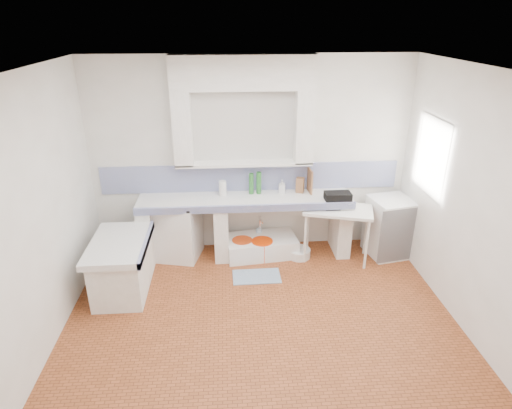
{
  "coord_description": "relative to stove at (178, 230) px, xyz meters",
  "views": [
    {
      "loc": [
        -0.35,
        -3.87,
        3.25
      ],
      "look_at": [
        0.0,
        1.0,
        1.1
      ],
      "focal_mm": 30.26,
      "sensor_mm": 36.0,
      "label": 1
    }
  ],
  "objects": [
    {
      "name": "floor",
      "position": [
        1.07,
        -1.72,
        -0.41
      ],
      "size": [
        4.5,
        4.5,
        0.0
      ],
      "primitive_type": "plane",
      "color": "#974A24",
      "rests_on": "ground"
    },
    {
      "name": "ceiling",
      "position": [
        1.07,
        -1.72,
        2.39
      ],
      "size": [
        4.5,
        4.5,
        0.0
      ],
      "primitive_type": "plane",
      "rotation": [
        3.14,
        0.0,
        0.0
      ],
      "color": "white",
      "rests_on": "ground"
    },
    {
      "name": "wall_back",
      "position": [
        1.07,
        0.28,
        0.99
      ],
      "size": [
        4.5,
        0.0,
        4.5
      ],
      "primitive_type": "plane",
      "rotation": [
        1.57,
        0.0,
        0.0
      ],
      "color": "white",
      "rests_on": "ground"
    },
    {
      "name": "wall_front",
      "position": [
        1.07,
        -3.72,
        0.99
      ],
      "size": [
        4.5,
        0.0,
        4.5
      ],
      "primitive_type": "plane",
      "rotation": [
        -1.57,
        0.0,
        0.0
      ],
      "color": "white",
      "rests_on": "ground"
    },
    {
      "name": "wall_left",
      "position": [
        -1.18,
        -1.72,
        0.99
      ],
      "size": [
        0.0,
        4.5,
        4.5
      ],
      "primitive_type": "plane",
      "rotation": [
        1.57,
        0.0,
        1.57
      ],
      "color": "white",
      "rests_on": "ground"
    },
    {
      "name": "wall_right",
      "position": [
        3.32,
        -1.72,
        0.99
      ],
      "size": [
        0.0,
        4.5,
        4.5
      ],
      "primitive_type": "plane",
      "rotation": [
        1.57,
        0.0,
        -1.57
      ],
      "color": "white",
      "rests_on": "ground"
    },
    {
      "name": "alcove_mass",
      "position": [
        0.97,
        0.15,
        2.16
      ],
      "size": [
        1.9,
        0.25,
        0.45
      ],
      "primitive_type": "cube",
      "color": "white",
      "rests_on": "ground"
    },
    {
      "name": "window_frame",
      "position": [
        3.5,
        -0.52,
        1.19
      ],
      "size": [
        0.35,
        0.86,
        1.06
      ],
      "primitive_type": "cube",
      "color": "#371F11",
      "rests_on": "ground"
    },
    {
      "name": "lace_valance",
      "position": [
        3.35,
        -0.52,
        1.57
      ],
      "size": [
        0.01,
        0.84,
        0.24
      ],
      "primitive_type": "cube",
      "color": "white",
      "rests_on": "ground"
    },
    {
      "name": "counter_slab",
      "position": [
        0.97,
        -0.02,
        0.45
      ],
      "size": [
        3.0,
        0.6,
        0.08
      ],
      "primitive_type": "cube",
      "color": "white",
      "rests_on": "ground"
    },
    {
      "name": "counter_lip",
      "position": [
        0.97,
        -0.3,
        0.45
      ],
      "size": [
        3.0,
        0.04,
        0.1
      ],
      "primitive_type": "cube",
      "color": "navy",
      "rests_on": "ground"
    },
    {
      "name": "counter_pier_left",
      "position": [
        -0.43,
        -0.02,
        -0.0
      ],
      "size": [
        0.2,
        0.55,
        0.82
      ],
      "primitive_type": "cube",
      "color": "white",
      "rests_on": "ground"
    },
    {
      "name": "counter_pier_mid",
      "position": [
        0.62,
        -0.02,
        -0.0
      ],
      "size": [
        0.2,
        0.55,
        0.82
      ],
      "primitive_type": "cube",
      "color": "white",
      "rests_on": "ground"
    },
    {
      "name": "counter_pier_right",
      "position": [
        2.37,
        -0.02,
        -0.0
      ],
      "size": [
        0.2,
        0.55,
        0.82
      ],
      "primitive_type": "cube",
      "color": "white",
      "rests_on": "ground"
    },
    {
      "name": "peninsula_top",
      "position": [
        -0.63,
        -0.82,
        0.25
      ],
      "size": [
        0.7,
        1.1,
        0.08
      ],
      "primitive_type": "cube",
      "color": "white",
      "rests_on": "ground"
    },
    {
      "name": "peninsula_base",
      "position": [
        -0.63,
        -0.82,
        -0.1
      ],
      "size": [
        0.6,
        1.0,
        0.62
      ],
      "primitive_type": "cube",
      "color": "white",
      "rests_on": "ground"
    },
    {
      "name": "peninsula_lip",
      "position": [
        -0.3,
        -0.82,
        0.25
      ],
      "size": [
        0.04,
        1.1,
        0.1
      ],
      "primitive_type": "cube",
      "color": "navy",
      "rests_on": "ground"
    },
    {
      "name": "backsplash",
      "position": [
        1.07,
        0.26,
        0.69
      ],
      "size": [
        4.27,
        0.03,
        0.4
      ],
      "primitive_type": "cube",
      "color": "navy",
      "rests_on": "ground"
    },
    {
      "name": "stove",
      "position": [
        0.0,
        0.0,
        0.0
      ],
      "size": [
        0.7,
        0.68,
        0.83
      ],
      "primitive_type": "cube",
      "rotation": [
        0.0,
        0.0,
        -0.23
      ],
      "color": "white",
      "rests_on": "ground"
    },
    {
      "name": "sink",
      "position": [
        1.2,
        -0.05,
        -0.29
      ],
      "size": [
        1.08,
        0.67,
        0.24
      ],
      "primitive_type": "cube",
      "rotation": [
        0.0,
        0.0,
        0.12
      ],
      "color": "white",
      "rests_on": "ground"
    },
    {
      "name": "side_table",
      "position": [
        2.26,
        -0.23,
        -0.02
      ],
      "size": [
        1.05,
        0.76,
        0.04
      ],
      "primitive_type": "cube",
      "rotation": [
        0.0,
        0.0,
        -0.28
      ],
      "color": "white",
      "rests_on": "ground"
    },
    {
      "name": "fridge",
      "position": [
        3.06,
        -0.15,
        0.02
      ],
      "size": [
        0.66,
        0.66,
        0.86
      ],
      "primitive_type": "cube",
      "rotation": [
        0.0,
        0.0,
        0.19
      ],
      "color": "white",
      "rests_on": "ground"
    },
    {
      "name": "bucket_red",
      "position": [
        0.92,
        -0.11,
        -0.27
      ],
      "size": [
        0.32,
        0.32,
        0.28
      ],
      "primitive_type": "cylinder",
      "rotation": [
        0.0,
        0.0,
        0.08
      ],
      "color": "#D34011",
      "rests_on": "ground"
    },
    {
      "name": "bucket_orange",
      "position": [
        1.2,
        -0.17,
        -0.27
      ],
      "size": [
        0.34,
        0.34,
        0.29
      ],
      "primitive_type": "cylinder",
      "rotation": [
        0.0,
        0.0,
        0.13
      ],
      "color": "#E53400",
      "rests_on": "ground"
    },
    {
      "name": "bucket_blue",
      "position": [
        1.51,
        -0.0,
        -0.28
      ],
      "size": [
        0.32,
        0.32,
        0.27
      ],
      "primitive_type": "cylinder",
      "rotation": [
        0.0,
        0.0,
        -0.12
      ],
      "color": "blue",
      "rests_on": "ground"
    },
    {
      "name": "basin_white",
      "position": [
        1.74,
        -0.17,
        -0.35
      ],
      "size": [
        0.42,
        0.42,
        0.13
      ],
      "primitive_type": "cylinder",
      "rotation": [
        0.0,
        0.0,
        0.38
      ],
      "color": "white",
      "rests_on": "ground"
    },
    {
      "name": "water_bottle_a",
      "position": [
        1.18,
        0.13,
        -0.25
      ],
      "size": [
        0.11,
        0.11,
        0.32
      ],
      "primitive_type": "cylinder",
      "rotation": [
        0.0,
        0.0,
        -0.32
      ],
      "color": "silver",
      "rests_on": "ground"
    },
    {
      "name": "water_bottle_b",
      "position": [
        1.2,
        0.13,
        -0.28
      ],
      "size": [
        0.09,
        0.09,
        0.27
      ],
      "primitive_type": "cylinder",
      "rotation": [
        0.0,
        0.0,
        -0.39
      ],
      "color": "silver",
      "rests_on": "ground"
    },
    {
      "name": "black_bag",
      "position": [
        2.25,
        -0.19,
        0.48
      ],
      "size": [
        0.36,
        0.21,
        0.23
      ],
      "primitive_type": "cube",
      "rotation": [
        0.0,
        0.0,
        0.0
      ],
      "color": "black",
      "rests_on": "side_table"
    },
    {
      "name": "green_bottle_a",
      "position": [
        1.07,
        0.13,
        0.64
      ],
      "size": [
        0.09,
        0.09,
        0.31
      ],
      "primitive_type": "cylinder",
      "rotation": [
        0.0,
        0.0,
        -0.35
      ],
      "color": "#286F2B",
      "rests_on": "counter_slab"
    },
    {
      "name": "green_bottle_b",
      "position": [
        1.17,
        0.13,
        0.65
      ],
      "size": [
        0.09,
        0.09,
        0.32
      ],
      "primitive_type": "cylinder",
      "rotation": [
        0.0,
        0.0,
        -0.39
      ],
      "color": "#286F2B",
      "rests_on": "counter_slab"
    },
    {
      "name": "knife_block",
      "position": [
        1.77,
        0.13,
        0.6
      ],
      "size": [
        0.13,
        0.12,
        0.22
      ],
      "primitive_type": "cube",
      "rotation": [
        0.0,
        0.0,
        -0.35
      ],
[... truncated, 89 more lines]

